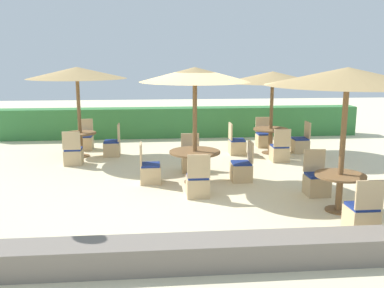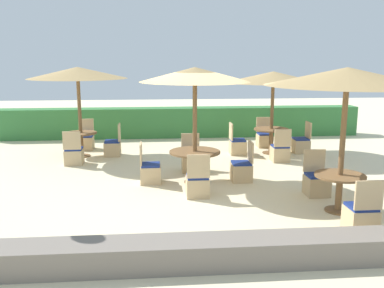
{
  "view_description": "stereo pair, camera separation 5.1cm",
  "coord_description": "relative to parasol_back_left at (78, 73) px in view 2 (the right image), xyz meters",
  "views": [
    {
      "loc": [
        -0.86,
        -8.8,
        2.84
      ],
      "look_at": [
        0.0,
        0.6,
        0.9
      ],
      "focal_mm": 40.0,
      "sensor_mm": 36.0,
      "label": 1
    },
    {
      "loc": [
        -0.81,
        -8.81,
        2.84
      ],
      "look_at": [
        0.0,
        0.6,
        0.9
      ],
      "focal_mm": 40.0,
      "sensor_mm": 36.0,
      "label": 2
    }
  ],
  "objects": [
    {
      "name": "patio_chair_front_right_south",
      "position": [
        5.48,
        -5.92,
        -2.12
      ],
      "size": [
        0.46,
        0.46,
        0.93
      ],
      "color": "tan",
      "rests_on": "ground_plane"
    },
    {
      "name": "patio_chair_center_south",
      "position": [
        2.98,
        -3.89,
        -2.12
      ],
      "size": [
        0.46,
        0.46,
        0.93
      ],
      "color": "tan",
      "rests_on": "ground_plane"
    },
    {
      "name": "round_table_center",
      "position": [
        3.02,
        -2.88,
        -1.79
      ],
      "size": [
        1.16,
        1.16,
        0.74
      ],
      "color": "brown",
      "rests_on": "ground_plane"
    },
    {
      "name": "parasol_front_right",
      "position": [
        5.51,
        -4.96,
        0.1
      ],
      "size": [
        2.91,
        2.91,
        2.65
      ],
      "color": "brown",
      "rests_on": "ground_plane"
    },
    {
      "name": "parasol_center",
      "position": [
        3.02,
        -2.88,
        0.05
      ],
      "size": [
        2.46,
        2.46,
        2.61
      ],
      "color": "brown",
      "rests_on": "ground_plane"
    },
    {
      "name": "round_table_back_left",
      "position": [
        -0.0,
        0.0,
        -1.86
      ],
      "size": [
        0.9,
        0.9,
        0.7
      ],
      "color": "brown",
      "rests_on": "ground_plane"
    },
    {
      "name": "stone_border",
      "position": [
        2.96,
        -6.87,
        -2.19
      ],
      "size": [
        10.0,
        0.56,
        0.39
      ],
      "primitive_type": "cube",
      "color": "slate",
      "rests_on": "ground_plane"
    },
    {
      "name": "round_table_back_right",
      "position": [
        5.56,
        -0.07,
        -1.8
      ],
      "size": [
        1.02,
        1.02,
        0.75
      ],
      "color": "brown",
      "rests_on": "ground_plane"
    },
    {
      "name": "ground_plane",
      "position": [
        2.96,
        -3.47,
        -2.38
      ],
      "size": [
        40.0,
        40.0,
        0.0
      ],
      "primitive_type": "plane",
      "color": "beige"
    },
    {
      "name": "patio_chair_back_left_east",
      "position": [
        0.9,
        0.02,
        -2.12
      ],
      "size": [
        0.46,
        0.46,
        0.93
      ],
      "rotation": [
        0.0,
        0.0,
        1.57
      ],
      "color": "tan",
      "rests_on": "ground_plane"
    },
    {
      "name": "patio_chair_back_right_west",
      "position": [
        4.53,
        -0.11,
        -2.12
      ],
      "size": [
        0.46,
        0.46,
        0.93
      ],
      "rotation": [
        0.0,
        0.0,
        -1.57
      ],
      "color": "tan",
      "rests_on": "ground_plane"
    },
    {
      "name": "patio_chair_back_right_east",
      "position": [
        6.49,
        -0.07,
        -2.12
      ],
      "size": [
        0.46,
        0.46,
        0.93
      ],
      "rotation": [
        0.0,
        0.0,
        1.57
      ],
      "color": "tan",
      "rests_on": "ground_plane"
    },
    {
      "name": "hedge_row",
      "position": [
        2.96,
        2.87,
        -1.86
      ],
      "size": [
        13.0,
        0.7,
        1.05
      ],
      "primitive_type": "cube",
      "color": "#387A3D",
      "rests_on": "ground_plane"
    },
    {
      "name": "patio_chair_back_left_north",
      "position": [
        -0.02,
        0.97,
        -2.12
      ],
      "size": [
        0.46,
        0.46,
        0.93
      ],
      "rotation": [
        0.0,
        0.0,
        3.14
      ],
      "color": "tan",
      "rests_on": "ground_plane"
    },
    {
      "name": "patio_chair_front_right_north",
      "position": [
        5.46,
        -3.99,
        -2.12
      ],
      "size": [
        0.46,
        0.46,
        0.93
      ],
      "rotation": [
        0.0,
        0.0,
        3.14
      ],
      "color": "tan",
      "rests_on": "ground_plane"
    },
    {
      "name": "patio_chair_center_west",
      "position": [
        1.99,
        -2.82,
        -2.12
      ],
      "size": [
        0.46,
        0.46,
        0.93
      ],
      "rotation": [
        0.0,
        0.0,
        -1.57
      ],
      "color": "tan",
      "rests_on": "ground_plane"
    },
    {
      "name": "patio_chair_back_right_north",
      "position": [
        5.6,
        0.87,
        -2.12
      ],
      "size": [
        0.46,
        0.46,
        0.93
      ],
      "rotation": [
        0.0,
        0.0,
        3.14
      ],
      "color": "tan",
      "rests_on": "ground_plane"
    },
    {
      "name": "patio_chair_center_north",
      "position": [
        3.01,
        -1.87,
        -2.12
      ],
      "size": [
        0.46,
        0.46,
        0.93
      ],
      "rotation": [
        0.0,
        0.0,
        3.14
      ],
      "color": "tan",
      "rests_on": "ground_plane"
    },
    {
      "name": "parasol_back_left",
      "position": [
        0.0,
        0.0,
        0.0
      ],
      "size": [
        2.77,
        2.77,
        2.55
      ],
      "color": "brown",
      "rests_on": "ground_plane"
    },
    {
      "name": "parasol_back_right",
      "position": [
        5.56,
        -0.07,
        -0.14
      ],
      "size": [
        2.78,
        2.78,
        2.42
      ],
      "color": "brown",
      "rests_on": "ground_plane"
    },
    {
      "name": "patio_chair_back_right_south",
      "position": [
        5.54,
        -1.08,
        -2.12
      ],
      "size": [
        0.46,
        0.46,
        0.93
      ],
      "color": "tan",
      "rests_on": "ground_plane"
    },
    {
      "name": "patio_chair_back_left_south",
      "position": [
        -0.04,
        -0.95,
        -2.12
      ],
      "size": [
        0.46,
        0.46,
        0.93
      ],
      "color": "tan",
      "rests_on": "ground_plane"
    },
    {
      "name": "round_table_front_right",
      "position": [
        5.51,
        -4.96,
        -1.85
      ],
      "size": [
        0.93,
        0.93,
        0.71
      ],
      "color": "brown",
      "rests_on": "ground_plane"
    },
    {
      "name": "patio_chair_center_east",
      "position": [
        4.12,
        -2.84,
        -2.12
      ],
      "size": [
        0.46,
        0.46,
        0.93
      ],
      "rotation": [
        0.0,
        0.0,
        1.57
      ],
      "color": "tan",
      "rests_on": "ground_plane"
    }
  ]
}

